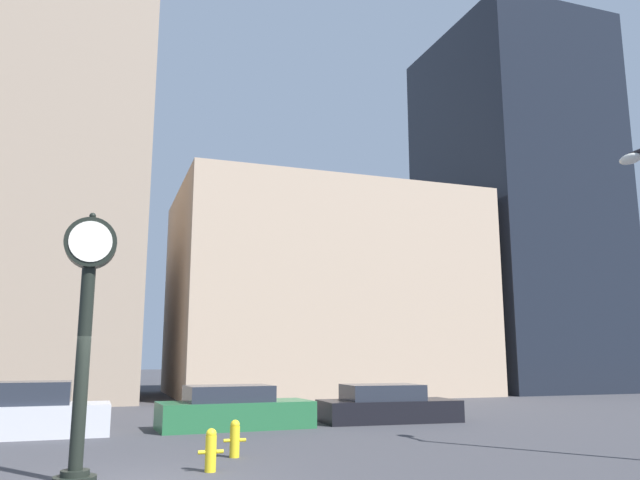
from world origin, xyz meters
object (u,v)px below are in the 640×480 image
street_clock (86,310)px  fire_hydrant_near (235,438)px  car_black (387,406)px  car_green (234,410)px  fire_hydrant_far (211,450)px  car_silver (33,413)px

street_clock → fire_hydrant_near: (3.16, 1.85, -2.56)m
car_black → fire_hydrant_near: 8.52m
fire_hydrant_near → car_green: bearing=78.7°
fire_hydrant_near → fire_hydrant_far: fire_hydrant_far is taller
car_silver → car_black: (10.82, 0.41, -0.10)m
car_silver → car_green: 5.57m
street_clock → car_black: 12.37m
street_clock → car_silver: 7.62m
car_silver → car_black: size_ratio=0.83×
car_green → fire_hydrant_near: size_ratio=5.95×
street_clock → car_green: 8.73m
car_black → fire_hydrant_far: car_black is taller
street_clock → car_silver: street_clock is taller
street_clock → fire_hydrant_far: street_clock is taller
car_silver → car_green: (5.57, 0.11, -0.07)m
car_green → car_black: (5.25, 0.29, -0.03)m
car_silver → car_green: bearing=0.4°
street_clock → fire_hydrant_near: 4.47m
car_black → fire_hydrant_far: (-7.11, -7.23, -0.11)m
car_silver → fire_hydrant_far: bearing=-62.3°
car_green → car_black: size_ratio=1.00×
car_green → car_black: 5.26m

